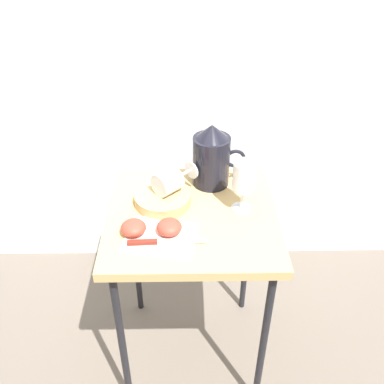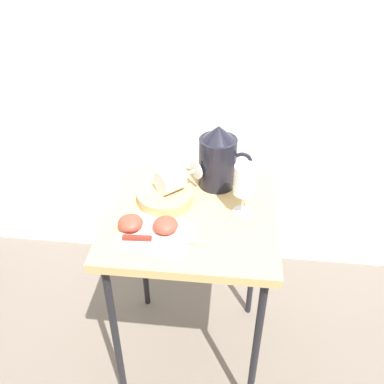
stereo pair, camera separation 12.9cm
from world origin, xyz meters
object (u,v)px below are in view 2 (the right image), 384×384
at_px(wine_glass_upright, 245,183).
at_px(apple_half_right, 166,225).
at_px(apple_half_left, 130,223).
at_px(table, 192,230).
at_px(basket_tray, 165,197).
at_px(knife, 150,239).
at_px(wine_glass_tipped_near, 171,180).
at_px(pitcher, 218,162).

distance_m(wine_glass_upright, apple_half_right, 0.27).
bearing_deg(apple_half_left, table, 29.61).
relative_size(basket_tray, knife, 0.79).
relative_size(wine_glass_upright, wine_glass_tipped_near, 1.14).
height_order(basket_tray, pitcher, pitcher).
bearing_deg(wine_glass_upright, apple_half_left, -160.58).
height_order(pitcher, wine_glass_upright, pitcher).
bearing_deg(wine_glass_tipped_near, wine_glass_upright, -12.40).
distance_m(pitcher, apple_half_right, 0.30).
bearing_deg(wine_glass_upright, basket_tray, 172.29).
xyz_separation_m(table, apple_half_left, (-0.17, -0.10, 0.10)).
bearing_deg(wine_glass_tipped_near, apple_half_right, -88.06).
relative_size(basket_tray, wine_glass_tipped_near, 1.19).
distance_m(pitcher, wine_glass_upright, 0.18).
relative_size(pitcher, apple_half_right, 2.96).
bearing_deg(pitcher, knife, -119.25).
bearing_deg(apple_half_right, knife, -130.12).
distance_m(table, wine_glass_tipped_near, 0.18).
distance_m(pitcher, apple_half_left, 0.36).
xyz_separation_m(basket_tray, wine_glass_tipped_near, (0.02, 0.02, 0.06)).
bearing_deg(apple_half_right, apple_half_left, -179.37).
bearing_deg(pitcher, apple_half_right, -117.03).
distance_m(basket_tray, pitcher, 0.21).
relative_size(basket_tray, apple_half_left, 2.40).
relative_size(basket_tray, apple_half_right, 2.40).
height_order(table, apple_half_left, apple_half_left).
bearing_deg(table, wine_glass_tipped_near, 136.92).
distance_m(wine_glass_upright, apple_half_left, 0.36).
xyz_separation_m(basket_tray, apple_half_left, (-0.08, -0.15, 0.01)).
relative_size(apple_half_left, apple_half_right, 1.00).
xyz_separation_m(wine_glass_upright, knife, (-0.26, -0.16, -0.10)).
distance_m(basket_tray, apple_half_right, 0.15).
bearing_deg(knife, basket_tray, 85.91).
relative_size(basket_tray, pitcher, 0.81).
bearing_deg(knife, wine_glass_tipped_near, 80.91).
height_order(pitcher, apple_half_right, pitcher).
distance_m(table, apple_half_right, 0.15).
xyz_separation_m(pitcher, knife, (-0.17, -0.31, -0.08)).
height_order(wine_glass_tipped_near, apple_half_left, wine_glass_tipped_near).
bearing_deg(wine_glass_tipped_near, basket_tray, -140.07).
bearing_deg(wine_glass_tipped_near, pitcher, 35.33).
bearing_deg(apple_half_right, wine_glass_tipped_near, 91.94).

